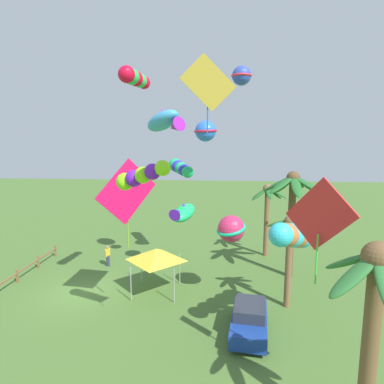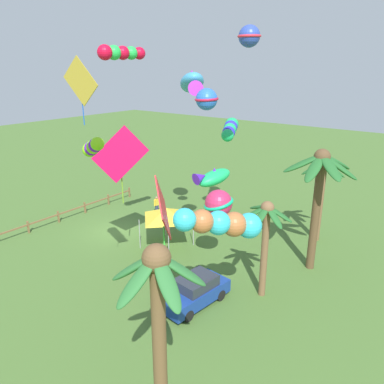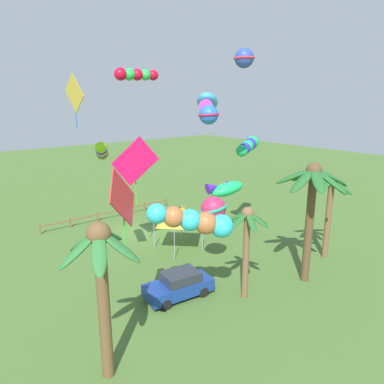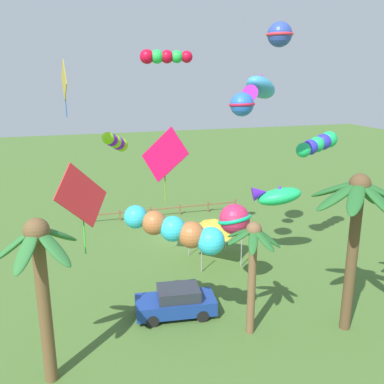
{
  "view_description": "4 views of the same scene",
  "coord_description": "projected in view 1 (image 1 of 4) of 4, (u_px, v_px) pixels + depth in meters",
  "views": [
    {
      "loc": [
        18.55,
        8.71,
        9.47
      ],
      "look_at": [
        1.77,
        7.22,
        6.82
      ],
      "focal_mm": 30.32,
      "sensor_mm": 36.0,
      "label": 1
    },
    {
      "loc": [
        16.74,
        20.26,
        11.8
      ],
      "look_at": [
        0.62,
        7.85,
        4.93
      ],
      "focal_mm": 34.76,
      "sensor_mm": 36.0,
      "label": 2
    },
    {
      "loc": [
        14.42,
        24.93,
        11.06
      ],
      "look_at": [
        0.83,
        8.15,
        5.37
      ],
      "focal_mm": 33.31,
      "sensor_mm": 36.0,
      "label": 3
    },
    {
      "loc": [
        8.3,
        28.22,
        11.52
      ],
      "look_at": [
        1.58,
        6.8,
        5.3
      ],
      "focal_mm": 39.56,
      "sensor_mm": 36.0,
      "label": 4
    }
  ],
  "objects": [
    {
      "name": "palm_tree_0",
      "position": [
        374.0,
        306.0,
        9.38
      ],
      "size": [
        3.19,
        3.24,
        6.68
      ],
      "color": "brown",
      "rests_on": "ground"
    },
    {
      "name": "rail_fence",
      "position": [
        5.0,
        283.0,
        20.56
      ],
      "size": [
        12.91,
        0.12,
        0.95
      ],
      "color": "brown",
      "rests_on": "ground"
    },
    {
      "name": "kite_fish_5",
      "position": [
        183.0,
        212.0,
        23.3
      ],
      "size": [
        3.34,
        2.09,
        1.49
      ],
      "color": "#1CC465"
    },
    {
      "name": "kite_tube_10",
      "position": [
        135.0,
        78.0,
        15.75
      ],
      "size": [
        2.92,
        1.01,
        0.79
      ],
      "color": "red"
    },
    {
      "name": "kite_ball_11",
      "position": [
        242.0,
        76.0,
        19.19
      ],
      "size": [
        1.34,
        1.33,
        1.13
      ],
      "color": "#314BB3"
    },
    {
      "name": "palm_tree_3",
      "position": [
        267.0,
        204.0,
        26.5
      ],
      "size": [
        3.28,
        3.01,
        6.04
      ],
      "color": "brown",
      "rests_on": "ground"
    },
    {
      "name": "kite_fish_1",
      "position": [
        164.0,
        121.0,
        21.53
      ],
      "size": [
        3.4,
        3.4,
        1.96
      ],
      "color": "#3D9DD4"
    },
    {
      "name": "kite_tube_3",
      "position": [
        180.0,
        168.0,
        25.89
      ],
      "size": [
        3.66,
        2.31,
        1.33
      ],
      "color": "#1CBD62"
    },
    {
      "name": "kite_diamond_6",
      "position": [
        319.0,
        217.0,
        10.8
      ],
      "size": [
        2.08,
        1.8,
        3.74
      ],
      "color": "red"
    },
    {
      "name": "parked_car_0",
      "position": [
        249.0,
        319.0,
        16.06
      ],
      "size": [
        4.08,
        2.16,
        1.51
      ],
      "color": "navy",
      "rests_on": "ground"
    },
    {
      "name": "kite_ball_9",
      "position": [
        205.0,
        131.0,
        19.05
      ],
      "size": [
        1.92,
        1.92,
        1.23
      ],
      "color": "blue"
    },
    {
      "name": "festival_tent",
      "position": [
        156.0,
        255.0,
        20.23
      ],
      "size": [
        2.86,
        2.86,
        2.85
      ],
      "color": "#9E9EA3",
      "rests_on": "ground"
    },
    {
      "name": "kite_tube_8",
      "position": [
        293.0,
        235.0,
        14.82
      ],
      "size": [
        3.96,
        2.63,
        1.96
      ],
      "color": "#30C5E2"
    },
    {
      "name": "ground_plane",
      "position": [
        81.0,
        293.0,
        20.49
      ],
      "size": [
        120.0,
        120.0,
        0.0
      ],
      "primitive_type": "plane",
      "color": "#476B2D"
    },
    {
      "name": "kite_ball_7",
      "position": [
        231.0,
        229.0,
        18.88
      ],
      "size": [
        2.42,
        2.42,
        1.58
      ],
      "color": "#CE2858"
    },
    {
      "name": "kite_tube_0",
      "position": [
        141.0,
        176.0,
        13.41
      ],
      "size": [
        1.6,
        2.51,
        1.37
      ],
      "color": "#8DED18"
    },
    {
      "name": "kite_diamond_2",
      "position": [
        127.0,
        192.0,
        16.74
      ],
      "size": [
        2.32,
        2.59,
        4.73
      ],
      "color": "#D60D48"
    },
    {
      "name": "spectator_0",
      "position": [
        108.0,
        256.0,
        24.75
      ],
      "size": [
        0.54,
        0.29,
        1.59
      ],
      "color": "#2D3351",
      "rests_on": "ground"
    },
    {
      "name": "palm_tree_1",
      "position": [
        292.0,
        197.0,
        22.18
      ],
      "size": [
        4.13,
        4.12,
        7.48
      ],
      "color": "brown",
      "rests_on": "ground"
    },
    {
      "name": "palm_tree_2",
      "position": [
        290.0,
        240.0,
        18.19
      ],
      "size": [
        2.49,
        2.65,
        5.42
      ],
      "color": "brown",
      "rests_on": "ground"
    },
    {
      "name": "kite_diamond_4",
      "position": [
        208.0,
        84.0,
        10.22
      ],
      "size": [
        0.19,
        1.8,
        2.52
      ],
      "color": "#B2972B"
    }
  ]
}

